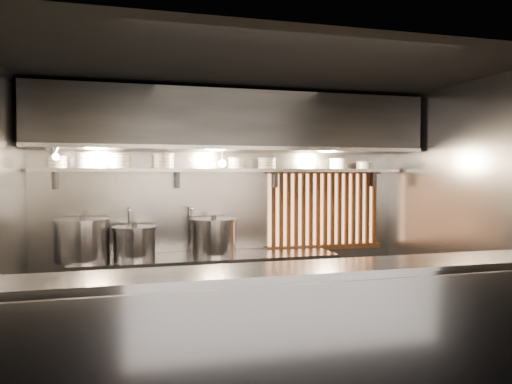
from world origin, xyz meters
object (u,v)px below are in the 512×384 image
heat_lamp (53,151)px  stock_pot_left (135,242)px  pendant_bulb (222,163)px  stock_pot_mid (82,240)px  stock_pot_right (214,236)px

heat_lamp → stock_pot_left: heat_lamp is taller
pendant_bulb → stock_pot_mid: size_ratio=0.27×
stock_pot_mid → heat_lamp: bearing=-128.4°
stock_pot_left → stock_pot_mid: size_ratio=0.85×
heat_lamp → pendant_bulb: 1.83m
stock_pot_left → stock_pot_right: stock_pot_right is taller
stock_pot_mid → stock_pot_right: 1.44m
pendant_bulb → stock_pot_left: size_ratio=0.31×
pendant_bulb → stock_pot_right: 0.86m
stock_pot_left → stock_pot_right: size_ratio=1.01×
heat_lamp → pendant_bulb: size_ratio=1.87×
heat_lamp → stock_pot_mid: size_ratio=0.50×
pendant_bulb → stock_pot_right: size_ratio=0.32×
pendant_bulb → stock_pot_mid: (-1.55, -0.04, -0.83)m
heat_lamp → stock_pot_left: bearing=21.1°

